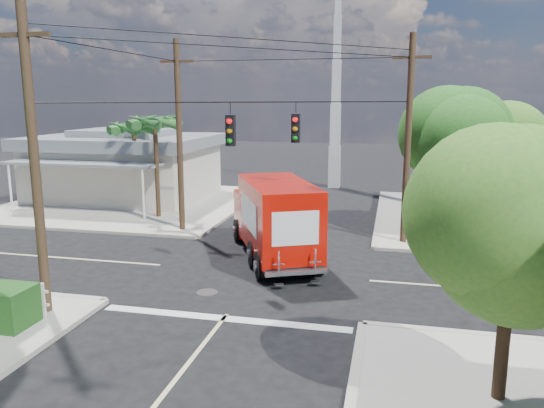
% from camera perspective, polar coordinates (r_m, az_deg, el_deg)
% --- Properties ---
extents(ground, '(120.00, 120.00, 0.00)m').
position_cam_1_polar(ground, '(19.76, -1.31, -7.37)').
color(ground, black).
rests_on(ground, ground).
extents(sidewalk_ne, '(14.12, 14.12, 0.14)m').
position_cam_1_polar(sidewalk_ne, '(30.34, 24.54, -1.67)').
color(sidewalk_ne, '#A7A297').
rests_on(sidewalk_ne, ground).
extents(sidewalk_nw, '(14.12, 14.12, 0.14)m').
position_cam_1_polar(sidewalk_nw, '(33.50, -14.89, 0.11)').
color(sidewalk_nw, '#A7A297').
rests_on(sidewalk_nw, ground).
extents(road_markings, '(32.00, 32.00, 0.01)m').
position_cam_1_polar(road_markings, '(18.42, -2.45, -8.78)').
color(road_markings, beige).
rests_on(road_markings, ground).
extents(building_nw, '(10.80, 10.20, 4.30)m').
position_cam_1_polar(building_nw, '(35.08, -15.49, 4.12)').
color(building_nw, beige).
rests_on(building_nw, sidewalk_nw).
extents(radio_tower, '(0.80, 0.80, 17.00)m').
position_cam_1_polar(radio_tower, '(38.38, 6.88, 10.14)').
color(radio_tower, silver).
rests_on(radio_tower, ground).
extents(tree_ne_front, '(4.21, 4.14, 6.66)m').
position_cam_1_polar(tree_ne_front, '(25.09, 18.97, 7.10)').
color(tree_ne_front, '#422D1C').
rests_on(tree_ne_front, sidewalk_ne).
extents(tree_ne_back, '(3.77, 3.66, 5.82)m').
position_cam_1_polar(tree_ne_back, '(27.68, 23.82, 5.88)').
color(tree_ne_back, '#422D1C').
rests_on(tree_ne_back, sidewalk_ne).
extents(tree_se, '(3.67, 3.54, 5.62)m').
position_cam_1_polar(tree_se, '(11.39, 24.70, -1.24)').
color(tree_se, '#422D1C').
rests_on(tree_se, sidewalk_se).
extents(palm_nw_front, '(3.01, 3.08, 5.59)m').
position_cam_1_polar(palm_nw_front, '(28.41, -12.48, 8.41)').
color(palm_nw_front, '#422D1C').
rests_on(palm_nw_front, sidewalk_nw).
extents(palm_nw_back, '(3.01, 3.08, 5.19)m').
position_cam_1_polar(palm_nw_back, '(30.66, -14.66, 7.80)').
color(palm_nw_back, '#422D1C').
rests_on(palm_nw_back, sidewalk_nw).
extents(utility_poles, '(12.00, 10.68, 9.00)m').
position_cam_1_polar(utility_poles, '(20.78, -4.54, 6.69)').
color(utility_poles, '#473321').
rests_on(utility_poles, ground).
extents(vending_boxes, '(1.90, 0.50, 1.10)m').
position_cam_1_polar(vending_boxes, '(25.06, 16.89, -2.22)').
color(vending_boxes, '#AE0D09').
rests_on(vending_boxes, sidewalk_ne).
extents(delivery_truck, '(5.08, 7.59, 3.19)m').
position_cam_1_polar(delivery_truck, '(21.17, 0.24, -1.55)').
color(delivery_truck, black).
rests_on(delivery_truck, ground).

